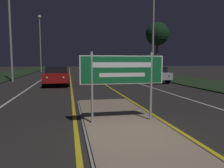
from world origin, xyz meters
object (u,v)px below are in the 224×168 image
at_px(car_receding_1, 100,69).
at_px(highway_sign, 122,73).
at_px(streetlight_left_far, 40,35).
at_px(streetlight_right_near, 153,21).
at_px(car_approaching_0, 57,75).
at_px(car_receding_0, 153,74).

bearing_deg(car_receding_1, highway_sign, -96.53).
xyz_separation_m(streetlight_left_far, car_receding_1, (9.04, -9.73, -5.59)).
xyz_separation_m(highway_sign, streetlight_right_near, (6.16, 13.20, 4.02)).
distance_m(streetlight_left_far, streetlight_right_near, 24.34).
relative_size(streetlight_right_near, car_receding_1, 2.11).
height_order(car_receding_1, car_approaching_0, car_receding_1).
height_order(streetlight_left_far, car_receding_1, streetlight_left_far).
height_order(highway_sign, car_approaching_0, highway_sign).
height_order(streetlight_right_near, car_receding_1, streetlight_right_near).
xyz_separation_m(highway_sign, streetlight_left_far, (-6.25, 34.13, 4.85)).
relative_size(highway_sign, car_approaching_0, 0.52).
xyz_separation_m(streetlight_left_far, car_receding_0, (12.06, -21.89, -5.62)).
distance_m(streetlight_left_far, car_receding_1, 14.41).
bearing_deg(car_approaching_0, car_receding_0, 5.56).
bearing_deg(highway_sign, car_receding_1, 83.47).
bearing_deg(streetlight_left_far, car_approaching_0, -80.36).
bearing_deg(streetlight_left_far, car_receding_0, -61.14).
height_order(streetlight_left_far, car_approaching_0, streetlight_left_far).
relative_size(streetlight_right_near, car_receding_0, 2.09).
height_order(streetlight_left_far, car_receding_0, streetlight_left_far).
height_order(streetlight_left_far, streetlight_right_near, streetlight_left_far).
bearing_deg(highway_sign, streetlight_left_far, 100.37).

